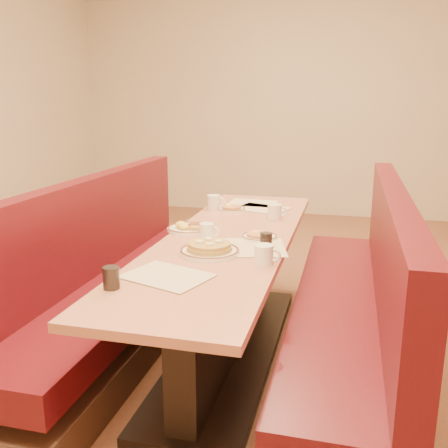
% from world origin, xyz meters
% --- Properties ---
extents(ground, '(8.00, 8.00, 0.00)m').
position_xyz_m(ground, '(0.00, 0.00, 0.00)').
color(ground, '#9E6647').
rests_on(ground, ground).
extents(room_envelope, '(6.04, 8.04, 2.82)m').
position_xyz_m(room_envelope, '(0.00, 0.00, 1.93)').
color(room_envelope, beige).
rests_on(room_envelope, ground).
extents(diner_table, '(0.70, 2.50, 0.75)m').
position_xyz_m(diner_table, '(0.00, 0.00, 0.37)').
color(diner_table, black).
rests_on(diner_table, ground).
extents(booth_left, '(0.55, 2.50, 1.05)m').
position_xyz_m(booth_left, '(-0.73, 0.00, 0.36)').
color(booth_left, '#4C3326').
rests_on(booth_left, ground).
extents(booth_right, '(0.55, 2.50, 1.05)m').
position_xyz_m(booth_right, '(0.73, 0.00, 0.36)').
color(booth_right, '#4C3326').
rests_on(booth_right, ground).
extents(placemat_near_left, '(0.43, 0.38, 0.00)m').
position_xyz_m(placemat_near_left, '(-0.11, -0.70, 0.75)').
color(placemat_near_left, beige).
rests_on(placemat_near_left, diner_table).
extents(placemat_near_right, '(0.53, 0.44, 0.00)m').
position_xyz_m(placemat_near_right, '(0.12, -0.19, 0.75)').
color(placemat_near_right, beige).
rests_on(placemat_near_right, diner_table).
extents(placemat_far_left, '(0.37, 0.28, 0.00)m').
position_xyz_m(placemat_far_left, '(-0.04, 0.95, 0.75)').
color(placemat_far_left, beige).
rests_on(placemat_far_left, diner_table).
extents(placemat_far_right, '(0.41, 0.36, 0.00)m').
position_xyz_m(placemat_far_right, '(0.06, 0.78, 0.75)').
color(placemat_far_right, beige).
rests_on(placemat_far_right, diner_table).
extents(pancake_plate, '(0.31, 0.31, 0.07)m').
position_xyz_m(pancake_plate, '(-0.02, -0.33, 0.77)').
color(pancake_plate, white).
rests_on(pancake_plate, diner_table).
extents(eggs_plate, '(0.27, 0.27, 0.06)m').
position_xyz_m(eggs_plate, '(-0.26, 0.08, 0.77)').
color(eggs_plate, white).
rests_on(eggs_plate, diner_table).
extents(extra_plate_mid, '(0.20, 0.20, 0.04)m').
position_xyz_m(extra_plate_mid, '(0.18, 0.01, 0.76)').
color(extra_plate_mid, white).
rests_on(extra_plate_mid, diner_table).
extents(extra_plate_far, '(0.20, 0.20, 0.04)m').
position_xyz_m(extra_plate_far, '(-0.14, 0.69, 0.76)').
color(extra_plate_far, white).
rests_on(extra_plate_far, diner_table).
extents(coffee_mug_a, '(0.13, 0.09, 0.10)m').
position_xyz_m(coffee_mug_a, '(0.28, -0.43, 0.80)').
color(coffee_mug_a, white).
rests_on(coffee_mug_a, diner_table).
extents(coffee_mug_b, '(0.12, 0.08, 0.09)m').
position_xyz_m(coffee_mug_b, '(-0.11, -0.06, 0.80)').
color(coffee_mug_b, white).
rests_on(coffee_mug_b, diner_table).
extents(coffee_mug_c, '(0.13, 0.09, 0.10)m').
position_xyz_m(coffee_mug_c, '(0.19, 0.50, 0.80)').
color(coffee_mug_c, white).
rests_on(coffee_mug_c, diner_table).
extents(coffee_mug_d, '(0.13, 0.09, 0.10)m').
position_xyz_m(coffee_mug_d, '(-0.27, 0.69, 0.80)').
color(coffee_mug_d, white).
rests_on(coffee_mug_d, diner_table).
extents(soda_tumbler_near, '(0.07, 0.07, 0.10)m').
position_xyz_m(soda_tumbler_near, '(-0.28, -0.89, 0.80)').
color(soda_tumbler_near, black).
rests_on(soda_tumbler_near, diner_table).
extents(soda_tumbler_mid, '(0.06, 0.06, 0.09)m').
position_xyz_m(soda_tumbler_mid, '(0.25, -0.18, 0.79)').
color(soda_tumbler_mid, black).
rests_on(soda_tumbler_mid, diner_table).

